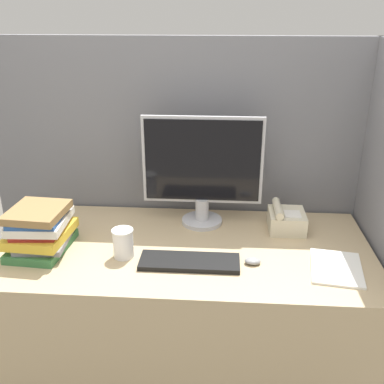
% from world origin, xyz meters
% --- Properties ---
extents(cubicle_panel_rear, '(2.02, 0.04, 1.61)m').
position_xyz_m(cubicle_panel_rear, '(0.00, 0.81, 0.80)').
color(cubicle_panel_rear, slate).
rests_on(cubicle_panel_rear, ground_plane).
extents(cubicle_panel_right, '(0.04, 0.83, 1.61)m').
position_xyz_m(cubicle_panel_right, '(0.85, 0.42, 0.80)').
color(cubicle_panel_right, slate).
rests_on(cubicle_panel_right, ground_plane).
extents(desk, '(1.62, 0.77, 0.76)m').
position_xyz_m(desk, '(0.00, 0.39, 0.38)').
color(desk, tan).
rests_on(desk, ground_plane).
extents(monitor, '(0.55, 0.19, 0.52)m').
position_xyz_m(monitor, '(0.07, 0.62, 1.03)').
color(monitor, '#B7B7BC').
rests_on(monitor, desk).
extents(keyboard, '(0.40, 0.14, 0.02)m').
position_xyz_m(keyboard, '(0.04, 0.24, 0.77)').
color(keyboard, black).
rests_on(keyboard, desk).
extents(mouse, '(0.07, 0.05, 0.03)m').
position_xyz_m(mouse, '(0.29, 0.26, 0.78)').
color(mouse, gray).
rests_on(mouse, desk).
extents(coffee_cup, '(0.09, 0.09, 0.12)m').
position_xyz_m(coffee_cup, '(-0.24, 0.28, 0.83)').
color(coffee_cup, white).
rests_on(coffee_cup, desk).
extents(book_stack, '(0.25, 0.31, 0.20)m').
position_xyz_m(book_stack, '(-0.60, 0.31, 0.86)').
color(book_stack, '#38723F').
rests_on(book_stack, desk).
extents(desk_telephone, '(0.16, 0.18, 0.12)m').
position_xyz_m(desk_telephone, '(0.46, 0.58, 0.81)').
color(desk_telephone, beige).
rests_on(desk_telephone, desk).
extents(paper_pile, '(0.23, 0.29, 0.01)m').
position_xyz_m(paper_pile, '(0.62, 0.25, 0.77)').
color(paper_pile, white).
rests_on(paper_pile, desk).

